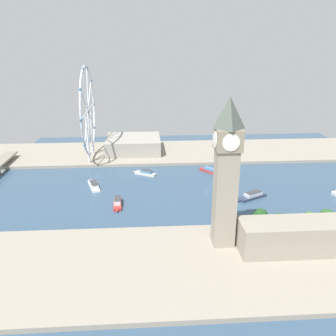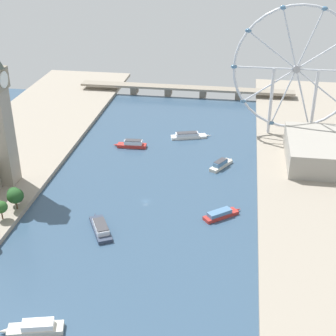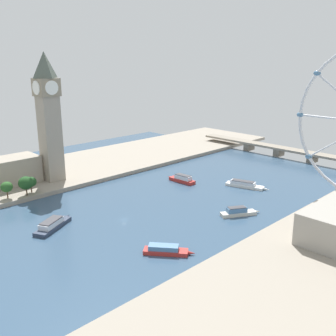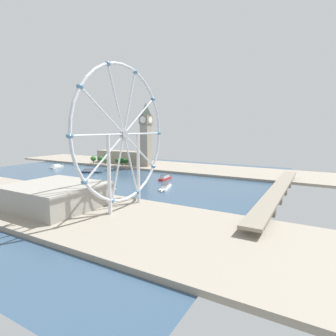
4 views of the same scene
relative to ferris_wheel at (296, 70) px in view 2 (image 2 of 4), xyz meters
name	(u,v)px [view 2 (image 2 of 4)]	position (x,y,z in m)	size (l,w,h in m)	color
ground_plane	(146,201)	(-93.10, -113.62, -54.75)	(396.37, 396.37, 0.00)	#334C66
riverbank_right	(335,214)	(20.09, -113.62, -53.25)	(90.00, 520.00, 3.00)	gray
ferris_wheel	(296,70)	(0.00, 0.00, 0.00)	(97.07, 3.20, 99.70)	silver
riverside_hall	(327,151)	(22.59, -46.30, -43.45)	(55.36, 61.94, 16.59)	gray
river_bridge	(186,89)	(-93.10, 89.82, -48.02)	(208.37, 12.80, 8.90)	gray
tour_boat_0	(35,328)	(-118.69, -226.40, -52.65)	(27.61, 12.07, 5.20)	beige
tour_boat_1	(132,144)	(-118.97, -36.58, -52.33)	(25.68, 7.22, 5.92)	#B22D28
tour_boat_2	(221,164)	(-49.80, -59.65, -52.62)	(16.08, 24.06, 5.41)	beige
tour_boat_3	(101,228)	(-111.79, -149.30, -52.56)	(19.20, 29.69, 5.44)	#2D384C
tour_boat_4	(221,214)	(-46.17, -124.55, -52.89)	(22.46, 19.12, 4.41)	#B22D28
tour_boat_5	(189,136)	(-78.32, -12.48, -52.82)	(32.50, 14.63, 4.68)	white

